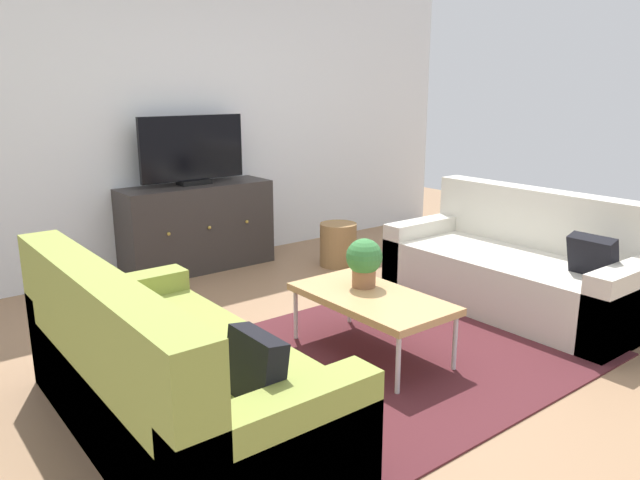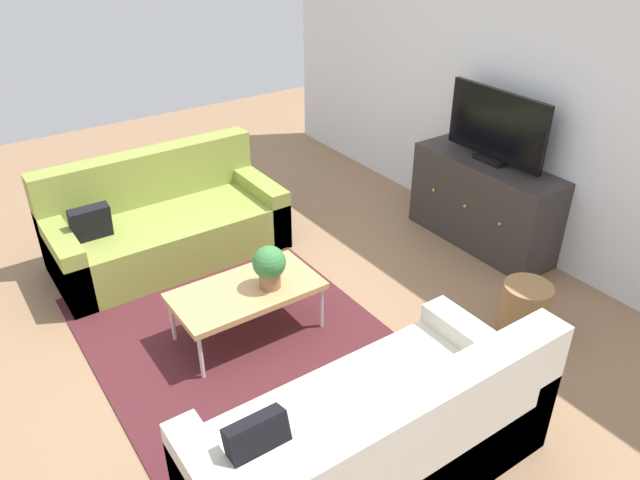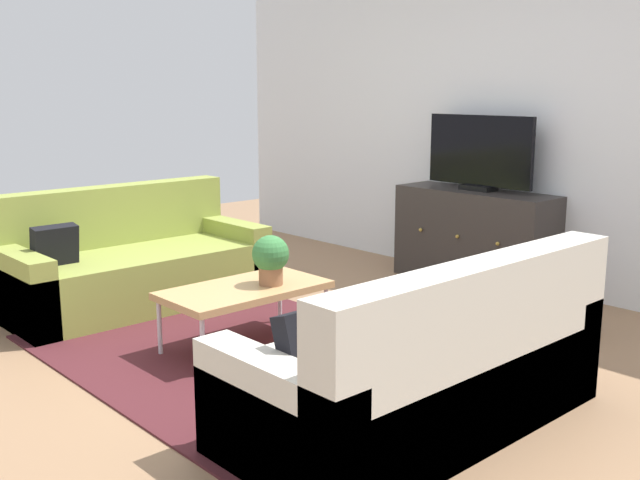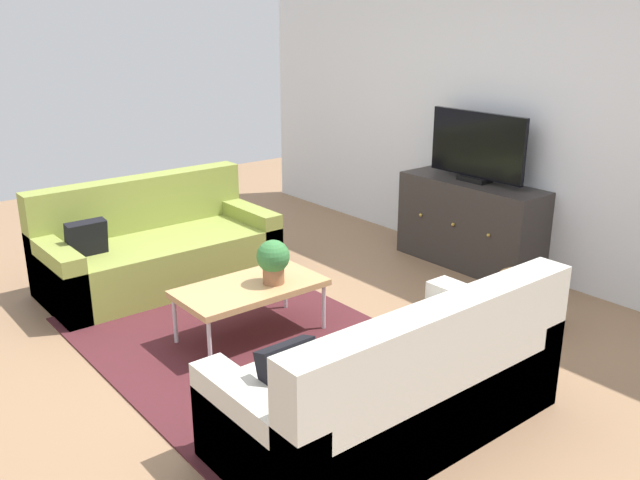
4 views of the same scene
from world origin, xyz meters
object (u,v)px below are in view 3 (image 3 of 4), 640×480
at_px(couch_right_side, 429,374).
at_px(tv_console, 474,237).
at_px(coffee_table, 245,291).
at_px(flat_screen_tv, 480,153).
at_px(couch_left_side, 129,266).
at_px(wicker_basket, 542,303).
at_px(potted_plant, 271,257).

relative_size(couch_right_side, tv_console, 1.39).
distance_m(coffee_table, flat_screen_tv, 2.45).
distance_m(coffee_table, tv_console, 2.33).
bearing_deg(couch_left_side, wicker_basket, 33.96).
bearing_deg(flat_screen_tv, wicker_basket, -34.37).
distance_m(potted_plant, tv_console, 2.18).
bearing_deg(wicker_basket, coffee_table, -123.88).
height_order(tv_console, flat_screen_tv, flat_screen_tv).
xyz_separation_m(couch_right_side, flat_screen_tv, (-1.48, 2.39, 0.80)).
bearing_deg(coffee_table, potted_plant, 64.35).
distance_m(couch_left_side, flat_screen_tv, 2.89).
bearing_deg(couch_right_side, coffee_table, 178.15).
distance_m(coffee_table, potted_plant, 0.26).
distance_m(couch_left_side, tv_console, 2.76).
bearing_deg(flat_screen_tv, couch_left_side, -120.45).
bearing_deg(tv_console, potted_plant, -88.64).
distance_m(potted_plant, flat_screen_tv, 2.26).
distance_m(coffee_table, wicker_basket, 1.96).
xyz_separation_m(coffee_table, tv_console, (0.02, 2.33, 0.03)).
relative_size(tv_console, wicker_basket, 3.41).
height_order(flat_screen_tv, wicker_basket, flat_screen_tv).
bearing_deg(potted_plant, coffee_table, -115.65).
bearing_deg(couch_right_side, wicker_basket, 103.90).
xyz_separation_m(potted_plant, wicker_basket, (1.01, 1.47, -0.37)).
xyz_separation_m(couch_left_side, couch_right_side, (2.89, 0.00, 0.00)).
bearing_deg(couch_right_side, couch_left_side, 180.00).
relative_size(potted_plant, flat_screen_tv, 0.32).
bearing_deg(wicker_basket, tv_console, 146.37).
bearing_deg(couch_left_side, tv_console, 59.33).
bearing_deg(tv_console, flat_screen_tv, 90.00).
bearing_deg(couch_right_side, tv_console, 121.90).
height_order(potted_plant, flat_screen_tv, flat_screen_tv).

